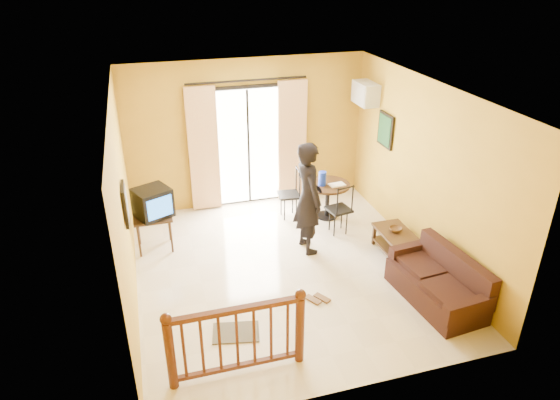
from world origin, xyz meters
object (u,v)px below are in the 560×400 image
object	(u,v)px
television	(153,203)
sofa	(439,284)
dining_table	(328,191)
coffee_table	(397,240)
standing_person	(308,198)

from	to	relation	value
television	sofa	size ratio (longest dim) A/B	0.41
dining_table	coffee_table	size ratio (longest dim) A/B	0.89
standing_person	television	bearing A→B (deg)	69.21
television	sofa	world-z (taller)	television
television	coffee_table	distance (m)	3.98
sofa	standing_person	distance (m)	2.36
dining_table	standing_person	distance (m)	1.27
dining_table	standing_person	bearing A→B (deg)	-126.89
sofa	coffee_table	bearing A→B (deg)	84.45
sofa	standing_person	size ratio (longest dim) A/B	0.87
sofa	television	bearing A→B (deg)	140.12
coffee_table	sofa	distance (m)	1.24
coffee_table	standing_person	bearing A→B (deg)	156.01
dining_table	sofa	xyz separation A→B (m)	(0.61, -2.79, -0.25)
television	sofa	distance (m)	4.54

